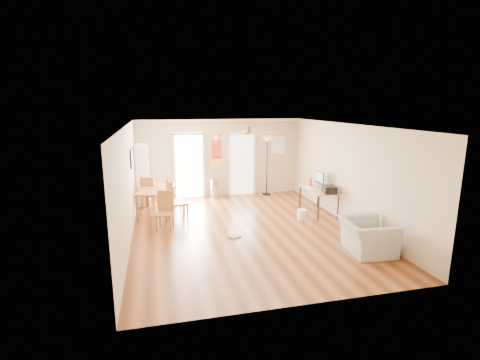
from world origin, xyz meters
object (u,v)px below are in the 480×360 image
object	(u,v)px
trash_can	(215,189)
dining_chair_right_a	(177,199)
computer_desk	(318,201)
printer	(329,189)
dining_chair_near	(165,212)
torchiere_lamp	(267,166)
dining_chair_right_b	(178,201)
dining_chair_far	(150,193)
wastebasket_a	(302,215)
armchair	(367,237)
dining_table	(157,201)
bookshelf	(143,174)

from	to	relation	value
trash_can	dining_chair_right_a	bearing A→B (deg)	-129.84
computer_desk	printer	size ratio (longest dim) A/B	3.38
dining_chair_near	torchiere_lamp	distance (m)	4.56
dining_chair_right_a	dining_chair_right_b	bearing A→B (deg)	165.33
printer	dining_chair_near	bearing A→B (deg)	-171.01
dining_chair_right_a	dining_chair_far	xyz separation A→B (m)	(-0.74, 0.85, 0.02)
dining_chair_right_b	computer_desk	bearing A→B (deg)	-106.40
dining_chair_right_b	dining_chair_near	world-z (taller)	dining_chair_right_b
wastebasket_a	armchair	distance (m)	2.39
dining_table	bookshelf	bearing A→B (deg)	107.89
dining_chair_near	dining_chair_far	size ratio (longest dim) A/B	0.97
dining_chair_right_b	dining_chair_far	size ratio (longest dim) A/B	1.13
dining_table	torchiere_lamp	xyz separation A→B (m)	(3.74, 1.35, 0.63)
dining_chair_near	dining_chair_right_a	bearing A→B (deg)	87.06
bookshelf	dining_chair_far	size ratio (longest dim) A/B	1.91
dining_chair_right_a	printer	distance (m)	4.24
bookshelf	computer_desk	world-z (taller)	bookshelf
dining_table	trash_can	bearing A→B (deg)	34.43
torchiere_lamp	computer_desk	distance (m)	2.61
dining_chair_right_a	trash_can	world-z (taller)	dining_chair_right_a
dining_chair_right_a	wastebasket_a	xyz separation A→B (m)	(3.29, -1.18, -0.34)
computer_desk	dining_chair_right_b	bearing A→B (deg)	176.86
dining_table	wastebasket_a	xyz separation A→B (m)	(3.84, -1.50, -0.23)
dining_chair_right_a	dining_chair_right_b	world-z (taller)	dining_chair_right_b
dining_chair_far	printer	bearing A→B (deg)	174.78
dining_chair_far	trash_can	size ratio (longest dim) A/B	1.56
dining_chair_far	trash_can	world-z (taller)	dining_chair_far
wastebasket_a	dining_chair_near	bearing A→B (deg)	179.69
dining_chair_near	printer	distance (m)	4.42
torchiere_lamp	dining_chair_far	bearing A→B (deg)	-168.23
dining_table	dining_chair_near	size ratio (longest dim) A/B	1.53
dining_chair_far	printer	xyz separation A→B (m)	(4.79, -2.05, 0.31)
dining_table	dining_chair_right_a	bearing A→B (deg)	-30.19
dining_table	dining_chair_far	size ratio (longest dim) A/B	1.49
trash_can	bookshelf	bearing A→B (deg)	-177.52
dining_chair_right_b	trash_can	distance (m)	2.55
computer_desk	wastebasket_a	distance (m)	0.84
dining_chair_far	torchiere_lamp	size ratio (longest dim) A/B	0.49
bookshelf	dining_chair_near	bearing A→B (deg)	-76.32
bookshelf	dining_chair_near	xyz separation A→B (m)	(0.58, -2.69, -0.47)
bookshelf	printer	xyz separation A→B (m)	(4.99, -2.73, -0.14)
printer	wastebasket_a	bearing A→B (deg)	-172.02
dining_chair_right_a	dining_table	bearing A→B (deg)	45.14
torchiere_lamp	armchair	size ratio (longest dim) A/B	1.86
dining_table	dining_chair_right_b	xyz separation A→B (m)	(0.55, -0.83, 0.19)
dining_chair_near	computer_desk	bearing A→B (deg)	20.05
dining_chair_near	computer_desk	xyz separation A→B (m)	(4.33, 0.43, -0.13)
torchiere_lamp	wastebasket_a	xyz separation A→B (m)	(0.10, -2.85, -0.86)
dining_table	dining_chair_right_a	world-z (taller)	dining_chair_right_a
dining_chair_right_a	printer	bearing A→B (deg)	-121.14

